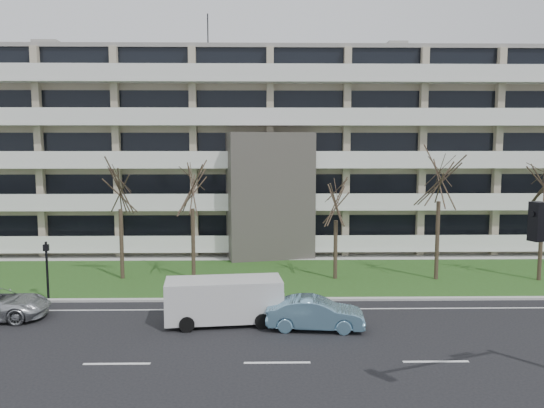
{
  "coord_description": "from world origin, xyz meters",
  "views": [
    {
      "loc": [
        -0.52,
        -19.09,
        8.16
      ],
      "look_at": [
        -0.02,
        10.0,
        4.89
      ],
      "focal_mm": 35.0,
      "sensor_mm": 36.0,
      "label": 1
    }
  ],
  "objects": [
    {
      "name": "ground",
      "position": [
        0.0,
        0.0,
        0.0
      ],
      "size": [
        160.0,
        160.0,
        0.0
      ],
      "primitive_type": "plane",
      "color": "black",
      "rests_on": "ground"
    },
    {
      "name": "grass_verge",
      "position": [
        0.0,
        13.0,
        0.03
      ],
      "size": [
        90.0,
        10.0,
        0.06
      ],
      "primitive_type": "cube",
      "color": "#274517",
      "rests_on": "ground"
    },
    {
      "name": "curb",
      "position": [
        0.0,
        8.0,
        0.06
      ],
      "size": [
        90.0,
        0.35,
        0.12
      ],
      "primitive_type": "cube",
      "color": "#B2B2AD",
      "rests_on": "ground"
    },
    {
      "name": "sidewalk",
      "position": [
        0.0,
        18.5,
        0.04
      ],
      "size": [
        90.0,
        2.0,
        0.08
      ],
      "primitive_type": "cube",
      "color": "#B2B2AD",
      "rests_on": "ground"
    },
    {
      "name": "lane_edge_line",
      "position": [
        0.0,
        6.5,
        0.01
      ],
      "size": [
        90.0,
        0.12,
        0.01
      ],
      "primitive_type": "cube",
      "color": "white",
      "rests_on": "ground"
    },
    {
      "name": "apartment_building",
      "position": [
        -0.01,
        25.32,
        7.61
      ],
      "size": [
        60.5,
        15.1,
        18.75
      ],
      "color": "tan",
      "rests_on": "ground"
    },
    {
      "name": "blue_sedan",
      "position": [
        1.79,
        3.65,
        0.71
      ],
      "size": [
        4.44,
        1.92,
        1.42
      ],
      "primitive_type": "imported",
      "rotation": [
        0.0,
        0.0,
        1.47
      ],
      "color": "#74A9CA",
      "rests_on": "ground"
    },
    {
      "name": "white_van",
      "position": [
        -2.25,
        4.53,
        1.23
      ],
      "size": [
        5.46,
        2.61,
        2.05
      ],
      "rotation": [
        0.0,
        0.0,
        0.11
      ],
      "color": "silver",
      "rests_on": "ground"
    },
    {
      "name": "pedestrian_signal",
      "position": [
        -11.85,
        8.28,
        1.99
      ],
      "size": [
        0.33,
        0.28,
        3.12
      ],
      "rotation": [
        0.0,
        0.0,
        0.2
      ],
      "color": "black",
      "rests_on": "ground"
    },
    {
      "name": "tree_2",
      "position": [
        -9.08,
        12.59,
        5.97
      ],
      "size": [
        3.84,
        3.84,
        7.68
      ],
      "color": "#382B21",
      "rests_on": "ground"
    },
    {
      "name": "tree_3",
      "position": [
        -4.73,
        12.37,
        6.04
      ],
      "size": [
        3.88,
        3.88,
        7.77
      ],
      "color": "#382B21",
      "rests_on": "ground"
    },
    {
      "name": "tree_4",
      "position": [
        3.86,
        12.34,
        5.01
      ],
      "size": [
        3.23,
        3.23,
        6.46
      ],
      "color": "#382B21",
      "rests_on": "ground"
    },
    {
      "name": "tree_5",
      "position": [
        9.95,
        12.1,
        6.66
      ],
      "size": [
        4.28,
        4.28,
        8.56
      ],
      "color": "#382B21",
      "rests_on": "ground"
    }
  ]
}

